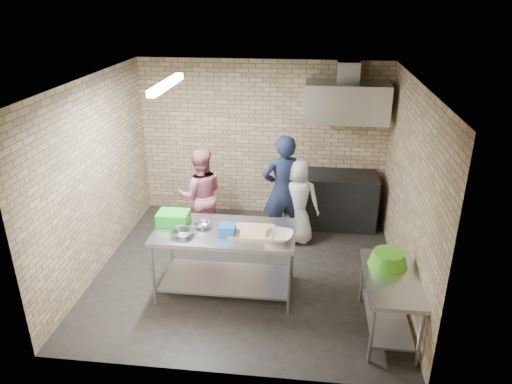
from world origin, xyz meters
TOP-DOWN VIEW (x-y plane):
  - floor at (0.00, 0.00)m, footprint 4.20×4.20m
  - ceiling at (0.00, 0.00)m, footprint 4.20×4.20m
  - back_wall at (0.00, 2.00)m, footprint 4.20×0.06m
  - front_wall at (0.00, -2.00)m, footprint 4.20×0.06m
  - left_wall at (-2.10, 0.00)m, footprint 0.06×4.00m
  - right_wall at (2.10, 0.00)m, footprint 0.06×4.00m
  - prep_table at (-0.22, -0.51)m, footprint 1.81×0.90m
  - side_counter at (1.80, -1.10)m, footprint 0.60×1.20m
  - stove at (1.35, 1.65)m, footprint 1.20×0.70m
  - range_hood at (1.35, 1.70)m, footprint 1.30×0.60m
  - hood_duct at (1.35, 1.85)m, footprint 0.35×0.30m
  - wall_shelf at (1.65, 1.89)m, footprint 0.80×0.20m
  - fluorescent_fixture at (-1.00, 0.00)m, footprint 0.10×1.25m
  - green_crate at (-0.92, -0.39)m, footprint 0.40×0.30m
  - blue_tub at (-0.17, -0.61)m, footprint 0.20×0.20m
  - cutting_board at (0.13, -0.53)m, footprint 0.55×0.42m
  - mixing_bowl_a at (-0.72, -0.71)m, footprint 0.32×0.32m
  - mixing_bowl_b at (-0.52, -0.46)m, footprint 0.24×0.24m
  - ceramic_bowl at (0.48, -0.66)m, footprint 0.39×0.39m
  - green_basin at (1.78, -0.85)m, footprint 0.46×0.46m
  - bottle_red at (1.40, 1.89)m, footprint 0.07×0.07m
  - man_navy at (0.42, 0.93)m, footprint 0.75×0.63m
  - woman_pink at (-0.85, 0.89)m, footprint 0.86×0.75m
  - woman_white at (0.65, 0.98)m, footprint 0.75×0.55m

SIDE VIEW (x-z plane):
  - floor at x=0.00m, z-range 0.00..0.00m
  - side_counter at x=1.80m, z-range 0.00..0.75m
  - stove at x=1.35m, z-range 0.00..0.90m
  - prep_table at x=-0.22m, z-range 0.00..0.90m
  - woman_white at x=0.65m, z-range 0.00..1.42m
  - woman_pink at x=-0.85m, z-range 0.00..1.51m
  - green_basin at x=1.78m, z-range 0.75..0.92m
  - man_navy at x=0.42m, z-range 0.00..1.76m
  - cutting_board at x=0.13m, z-range 0.90..0.93m
  - mixing_bowl_b at x=-0.52m, z-range 0.90..0.97m
  - mixing_bowl_a at x=-0.72m, z-range 0.90..0.97m
  - ceramic_bowl at x=0.48m, z-range 0.90..0.99m
  - blue_tub at x=-0.17m, z-range 0.90..1.03m
  - green_crate at x=-0.92m, z-range 0.90..1.06m
  - back_wall at x=0.00m, z-range 0.00..2.70m
  - front_wall at x=0.00m, z-range 0.00..2.70m
  - left_wall at x=-2.10m, z-range 0.00..2.70m
  - right_wall at x=2.10m, z-range 0.00..2.70m
  - wall_shelf at x=1.65m, z-range 1.90..1.94m
  - bottle_red at x=1.40m, z-range 1.94..2.12m
  - range_hood at x=1.35m, z-range 1.80..2.40m
  - hood_duct at x=1.35m, z-range 2.40..2.70m
  - fluorescent_fixture at x=-1.00m, z-range 2.60..2.68m
  - ceiling at x=0.00m, z-range 2.70..2.70m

